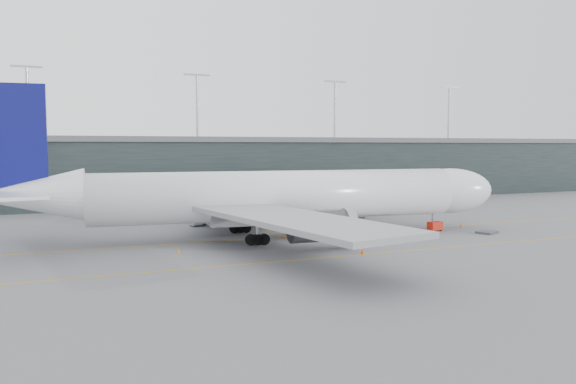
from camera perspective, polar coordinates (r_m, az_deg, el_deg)
name	(u,v)px	position (r m, az deg, el deg)	size (l,w,h in m)	color
ground	(240,235)	(83.47, -4.85, -4.37)	(320.00, 320.00, 0.00)	#5B5B60
taxiline_a	(249,239)	(79.71, -3.99, -4.79)	(160.00, 0.25, 0.02)	#BF8111
taxiline_b	(293,260)	(64.97, 0.48, -6.95)	(160.00, 0.25, 0.02)	#BF8111
taxiline_lead_main	(234,217)	(103.85, -5.53, -2.59)	(0.25, 60.00, 0.02)	#BF8111
terminal	(168,169)	(138.98, -12.07, 2.31)	(240.00, 36.00, 29.00)	black
main_aircraft	(276,197)	(80.40, -1.27, -0.49)	(74.65, 69.85, 20.92)	white
jet_bridge	(331,184)	(116.43, 4.36, 0.84)	(13.20, 46.36, 7.12)	#2C2C31
gse_cart	(435,226)	(89.75, 14.70, -3.35)	(2.30, 1.62, 1.46)	red
baggage_dolly	(487,232)	(89.93, 19.57, -3.86)	(3.02, 2.42, 0.30)	#39393E
uld_a	(197,221)	(92.97, -9.27, -2.93)	(2.16, 1.89, 1.70)	#3C3C42
uld_b	(200,220)	(94.60, -8.93, -2.78)	(2.18, 1.87, 1.75)	#3C3C42
uld_c	(224,219)	(94.42, -6.50, -2.70)	(2.41, 2.07, 1.96)	#3C3C42
cone_nose	(461,225)	(95.56, 17.18, -3.21)	(0.42, 0.42, 0.67)	#DA640C
cone_wing_stbd	(362,251)	(69.36, 7.57, -5.97)	(0.42, 0.42, 0.67)	#D73E0B
cone_wing_port	(275,220)	(97.72, -1.30, -2.83)	(0.43, 0.43, 0.68)	orange
cone_tail	(178,250)	(70.52, -11.07, -5.83)	(0.44, 0.44, 0.70)	orange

